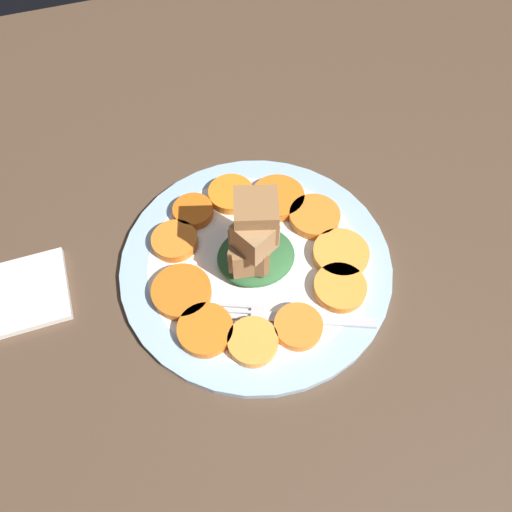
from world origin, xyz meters
The scene contains 15 objects.
table_slab centered at (0.00, 0.00, 1.00)cm, with size 120.00×120.00×2.00cm, color #4C3828.
plate centered at (0.00, 0.00, 2.52)cm, with size 30.96×30.96×1.05cm.
carrot_slice_0 centered at (8.45, 3.33, 3.70)cm, with size 6.07×6.07×1.19cm, color orange.
carrot_slice_1 centered at (5.27, 7.40, 3.70)cm, with size 6.48×6.48×1.19cm, color orange.
carrot_slice_2 centered at (0.04, 9.74, 3.70)cm, with size 5.57×5.57×1.19cm, color orange.
carrot_slice_3 centered at (-5.09, 8.65, 3.70)cm, with size 4.81×4.81×1.19cm, color orange.
carrot_slice_4 centered at (-8.18, 5.15, 3.70)cm, with size 5.31×5.31×1.19cm, color orange.
carrot_slice_5 centered at (-9.01, -1.55, 3.70)cm, with size 6.49×6.49×1.19cm, color orange.
carrot_slice_6 centered at (-7.74, -6.68, 3.70)cm, with size 5.83×5.83×1.19cm, color orange.
carrot_slice_7 centered at (-3.48, -9.47, 3.70)cm, with size 5.24×5.24×1.19cm, color orange.
carrot_slice_8 centered at (1.51, -9.37, 3.70)cm, with size 5.09×5.09×1.19cm, color orange.
carrot_slice_9 centered at (7.46, -6.50, 3.70)cm, with size 5.76×5.76×1.19cm, color orange.
carrot_slice_10 centered at (9.30, -2.52, 3.70)cm, with size 6.37×6.37×1.19cm, color orange.
center_pile centered at (-0.37, -0.42, 7.34)cm, with size 8.80×7.92×10.67cm.
fork centered at (0.82, -7.88, 3.30)cm, with size 17.23×8.34×0.40cm.
Camera 1 is at (-9.37, -28.24, 51.39)cm, focal length 35.00 mm.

